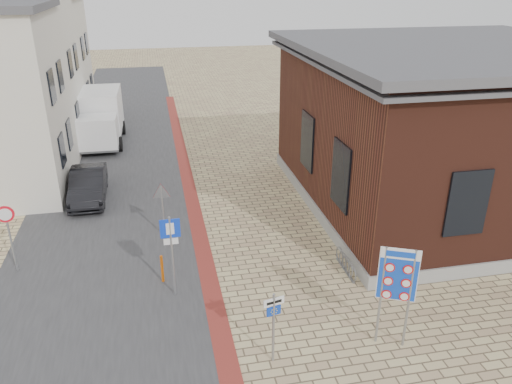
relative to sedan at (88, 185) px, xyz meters
name	(u,v)px	position (x,y,z in m)	size (l,w,h in m)	color
ground	(287,321)	(6.50, -10.21, -0.69)	(120.00, 120.00, 0.00)	tan
road_strip	(118,161)	(1.00, 4.79, -0.68)	(7.00, 60.00, 0.02)	#38383A
curb_strip	(190,192)	(4.50, -0.21, -0.67)	(0.60, 40.00, 0.02)	maroon
brick_building	(451,124)	(15.49, -3.21, 2.80)	(13.00, 13.00, 6.80)	gray
townhouse_mid	(6,70)	(-4.49, 7.79, 3.88)	(7.40, 6.40, 9.10)	silver
townhouse_far	(30,60)	(-4.49, 13.79, 3.48)	(7.40, 6.40, 8.30)	silver
bike_rack	(346,264)	(9.15, -8.01, -0.43)	(0.08, 1.80, 0.60)	slate
sedan	(88,185)	(0.00, 0.00, 0.00)	(1.46, 4.18, 1.38)	black
box_truck	(100,117)	(0.00, 8.38, 0.86)	(2.55, 5.78, 3.00)	slate
border_sign	(398,277)	(9.00, -11.71, 1.47)	(0.95, 0.47, 3.00)	gray
essen_sign	(274,318)	(5.70, -11.71, 0.67)	(0.56, 0.16, 2.10)	gray
parking_sign	(171,242)	(3.34, -8.21, 1.21)	(0.61, 0.07, 2.76)	gray
yield_sign	(162,198)	(3.17, -4.21, 0.94)	(0.76, 0.07, 2.15)	gray
speed_sign	(8,228)	(-1.88, -5.71, 0.97)	(0.58, 0.11, 2.46)	gray
bollard	(162,269)	(3.00, -7.41, -0.19)	(0.09, 0.09, 0.99)	orange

